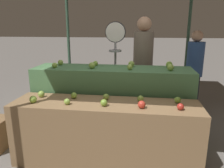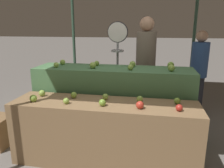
# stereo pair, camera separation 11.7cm
# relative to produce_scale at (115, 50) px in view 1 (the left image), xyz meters

# --- Properties ---
(ground_plane) EXTENTS (60.00, 60.00, 0.00)m
(ground_plane) POSITION_rel_produce_scale_xyz_m (0.02, -1.11, -1.27)
(ground_plane) COLOR slate
(display_counter_front) EXTENTS (2.20, 0.55, 0.77)m
(display_counter_front) POSITION_rel_produce_scale_xyz_m (0.02, -1.11, -0.88)
(display_counter_front) COLOR olive
(display_counter_front) RESTS_ON ground_plane
(display_counter_back) EXTENTS (2.20, 0.55, 1.07)m
(display_counter_back) POSITION_rel_produce_scale_xyz_m (0.02, -0.51, -0.73)
(display_counter_back) COLOR #4C7A4C
(display_counter_back) RESTS_ON ground_plane
(apple_front_0) EXTENTS (0.08, 0.08, 0.08)m
(apple_front_0) POSITION_rel_produce_scale_xyz_m (-0.81, -1.23, -0.45)
(apple_front_0) COLOR #84AD3D
(apple_front_0) RESTS_ON display_counter_front
(apple_front_1) EXTENTS (0.07, 0.07, 0.07)m
(apple_front_1) POSITION_rel_produce_scale_xyz_m (-0.40, -1.23, -0.46)
(apple_front_1) COLOR #8EB247
(apple_front_1) RESTS_ON display_counter_front
(apple_front_2) EXTENTS (0.08, 0.08, 0.08)m
(apple_front_2) POSITION_rel_produce_scale_xyz_m (0.03, -1.22, -0.45)
(apple_front_2) COLOR #7AA338
(apple_front_2) RESTS_ON display_counter_front
(apple_front_3) EXTENTS (0.09, 0.09, 0.09)m
(apple_front_3) POSITION_rel_produce_scale_xyz_m (0.44, -1.23, -0.45)
(apple_front_3) COLOR red
(apple_front_3) RESTS_ON display_counter_front
(apple_front_4) EXTENTS (0.07, 0.07, 0.07)m
(apple_front_4) POSITION_rel_produce_scale_xyz_m (0.85, -1.22, -0.46)
(apple_front_4) COLOR #B72D23
(apple_front_4) RESTS_ON display_counter_front
(apple_front_5) EXTENTS (0.08, 0.08, 0.08)m
(apple_front_5) POSITION_rel_produce_scale_xyz_m (-0.81, -1.02, -0.45)
(apple_front_5) COLOR #8EB247
(apple_front_5) RESTS_ON display_counter_front
(apple_front_6) EXTENTS (0.08, 0.08, 0.08)m
(apple_front_6) POSITION_rel_produce_scale_xyz_m (-0.39, -1.01, -0.46)
(apple_front_6) COLOR #84AD3D
(apple_front_6) RESTS_ON display_counter_front
(apple_front_7) EXTENTS (0.07, 0.07, 0.07)m
(apple_front_7) POSITION_rel_produce_scale_xyz_m (0.01, -1.00, -0.46)
(apple_front_7) COLOR #8EB247
(apple_front_7) RESTS_ON display_counter_front
(apple_front_8) EXTENTS (0.07, 0.07, 0.07)m
(apple_front_8) POSITION_rel_produce_scale_xyz_m (0.43, -1.01, -0.46)
(apple_front_8) COLOR #8EB247
(apple_front_8) RESTS_ON display_counter_front
(apple_front_9) EXTENTS (0.07, 0.07, 0.07)m
(apple_front_9) POSITION_rel_produce_scale_xyz_m (0.86, -1.00, -0.46)
(apple_front_9) COLOR #7AA338
(apple_front_9) RESTS_ON display_counter_front
(apple_back_0) EXTENTS (0.07, 0.07, 0.07)m
(apple_back_0) POSITION_rel_produce_scale_xyz_m (-0.77, -0.63, -0.15)
(apple_back_0) COLOR #8EB247
(apple_back_0) RESTS_ON display_counter_back
(apple_back_1) EXTENTS (0.09, 0.09, 0.09)m
(apple_back_1) POSITION_rel_produce_scale_xyz_m (-0.24, -0.61, -0.15)
(apple_back_1) COLOR #8EB247
(apple_back_1) RESTS_ON display_counter_back
(apple_back_2) EXTENTS (0.08, 0.08, 0.08)m
(apple_back_2) POSITION_rel_produce_scale_xyz_m (0.27, -0.63, -0.15)
(apple_back_2) COLOR #8EB247
(apple_back_2) RESTS_ON display_counter_back
(apple_back_3) EXTENTS (0.09, 0.09, 0.09)m
(apple_back_3) POSITION_rel_produce_scale_xyz_m (0.80, -0.62, -0.15)
(apple_back_3) COLOR #8EB247
(apple_back_3) RESTS_ON display_counter_back
(apple_back_4) EXTENTS (0.08, 0.08, 0.08)m
(apple_back_4) POSITION_rel_produce_scale_xyz_m (-0.77, -0.40, -0.15)
(apple_back_4) COLOR #8EB247
(apple_back_4) RESTS_ON display_counter_back
(apple_back_5) EXTENTS (0.07, 0.07, 0.07)m
(apple_back_5) POSITION_rel_produce_scale_xyz_m (-0.24, -0.40, -0.15)
(apple_back_5) COLOR #7AA338
(apple_back_5) RESTS_ON display_counter_back
(apple_back_6) EXTENTS (0.09, 0.09, 0.09)m
(apple_back_6) POSITION_rel_produce_scale_xyz_m (0.28, -0.41, -0.15)
(apple_back_6) COLOR #8EB247
(apple_back_6) RESTS_ON display_counter_back
(apple_back_7) EXTENTS (0.09, 0.09, 0.09)m
(apple_back_7) POSITION_rel_produce_scale_xyz_m (0.81, -0.40, -0.15)
(apple_back_7) COLOR #7AA338
(apple_back_7) RESTS_ON display_counter_back
(produce_scale) EXTENTS (0.32, 0.20, 1.71)m
(produce_scale) POSITION_rel_produce_scale_xyz_m (0.00, 0.00, 0.00)
(produce_scale) COLOR #99999E
(produce_scale) RESTS_ON ground_plane
(person_vendor_at_scale) EXTENTS (0.42, 0.42, 1.79)m
(person_vendor_at_scale) POSITION_rel_produce_scale_xyz_m (0.44, 0.21, -0.22)
(person_vendor_at_scale) COLOR #2D2D38
(person_vendor_at_scale) RESTS_ON ground_plane
(person_customer_left) EXTENTS (0.34, 0.34, 1.57)m
(person_customer_left) POSITION_rel_produce_scale_xyz_m (1.41, 0.73, -0.35)
(person_customer_left) COLOR #2D2D38
(person_customer_left) RESTS_ON ground_plane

